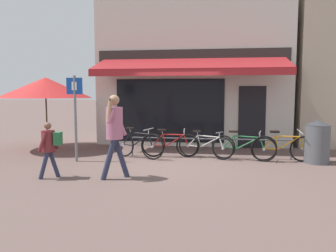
# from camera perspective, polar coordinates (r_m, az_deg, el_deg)

# --- Properties ---
(ground_plane) EXTENTS (160.00, 160.00, 0.00)m
(ground_plane) POSITION_cam_1_polar(r_m,az_deg,el_deg) (8.83, 0.70, -6.43)
(ground_plane) COLOR brown
(shop_front) EXTENTS (6.88, 4.55, 5.61)m
(shop_front) POSITION_cam_1_polar(r_m,az_deg,el_deg) (12.91, 4.54, 9.89)
(shop_front) COLOR beige
(shop_front) RESTS_ON ground_plane
(bike_rack_rail) EXTENTS (4.66, 0.04, 0.57)m
(bike_rack_rail) POSITION_cam_1_polar(r_m,az_deg,el_deg) (9.51, 7.20, -2.60)
(bike_rack_rail) COLOR #47494F
(bike_rack_rail) RESTS_ON ground_plane
(bicycle_black) EXTENTS (1.65, 0.73, 0.88)m
(bicycle_black) POSITION_cam_1_polar(r_m,az_deg,el_deg) (9.43, -5.38, -3.22)
(bicycle_black) COLOR black
(bicycle_black) RESTS_ON ground_plane
(bicycle_red) EXTENTS (1.69, 0.52, 0.83)m
(bicycle_red) POSITION_cam_1_polar(r_m,az_deg,el_deg) (9.53, 0.43, -3.27)
(bicycle_red) COLOR black
(bicycle_red) RESTS_ON ground_plane
(bicycle_silver) EXTENTS (1.62, 0.74, 0.79)m
(bicycle_silver) POSITION_cam_1_polar(r_m,az_deg,el_deg) (9.48, 6.48, -3.45)
(bicycle_silver) COLOR black
(bicycle_silver) RESTS_ON ground_plane
(bicycle_green) EXTENTS (1.76, 0.59, 0.82)m
(bicycle_green) POSITION_cam_1_polar(r_m,az_deg,el_deg) (9.33, 12.95, -3.60)
(bicycle_green) COLOR black
(bicycle_green) RESTS_ON ground_plane
(bicycle_orange) EXTENTS (1.76, 0.52, 0.88)m
(bicycle_orange) POSITION_cam_1_polar(r_m,az_deg,el_deg) (9.44, 19.44, -3.59)
(bicycle_orange) COLOR black
(bicycle_orange) RESTS_ON ground_plane
(pedestrian_adult) EXTENTS (0.59, 0.66, 1.84)m
(pedestrian_adult) POSITION_cam_1_polar(r_m,az_deg,el_deg) (7.16, -9.29, -0.18)
(pedestrian_adult) COLOR #282D47
(pedestrian_adult) RESTS_ON ground_plane
(pedestrian_child) EXTENTS (0.50, 0.50, 1.25)m
(pedestrian_child) POSITION_cam_1_polar(r_m,az_deg,el_deg) (7.58, -19.90, -2.88)
(pedestrian_child) COLOR #282D47
(pedestrian_child) RESTS_ON ground_plane
(litter_bin) EXTENTS (0.65, 0.65, 1.15)m
(litter_bin) POSITION_cam_1_polar(r_m,az_deg,el_deg) (9.56, 24.54, -2.50)
(litter_bin) COLOR #515459
(litter_bin) RESTS_ON ground_plane
(parking_sign) EXTENTS (0.44, 0.07, 2.33)m
(parking_sign) POSITION_cam_1_polar(r_m,az_deg,el_deg) (9.17, -15.87, 2.84)
(parking_sign) COLOR slate
(parking_sign) RESTS_ON ground_plane
(cafe_parasol) EXTENTS (2.99, 2.99, 2.38)m
(cafe_parasol) POSITION_cam_1_polar(r_m,az_deg,el_deg) (11.57, -20.55, 6.26)
(cafe_parasol) COLOR #4C3D2D
(cafe_parasol) RESTS_ON ground_plane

